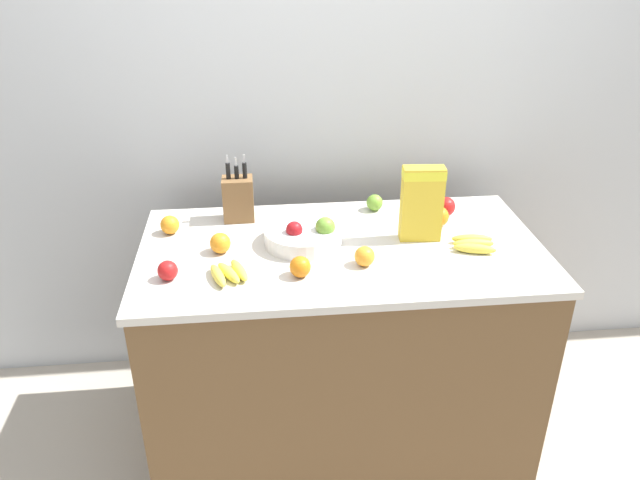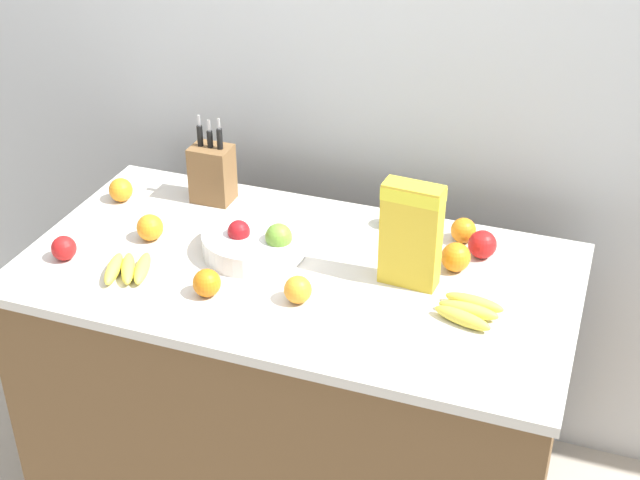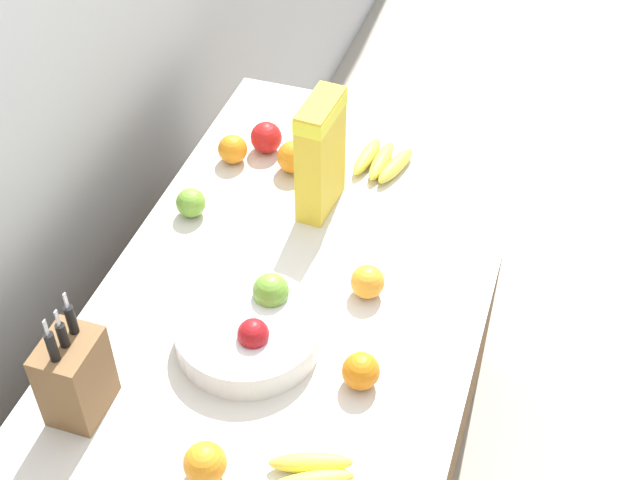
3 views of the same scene
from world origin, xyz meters
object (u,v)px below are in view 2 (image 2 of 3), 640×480
at_px(orange_back_center, 149,228).
at_px(apple_near_bananas, 482,244).
at_px(banana_bunch_left, 128,268).
at_px(orange_near_bowl, 463,230).
at_px(banana_bunch_right, 468,310).
at_px(orange_mid_right, 456,257).
at_px(cereal_box, 411,231).
at_px(orange_by_cereal, 121,190).
at_px(knife_block, 212,173).
at_px(fruit_bowl, 255,241).
at_px(orange_front_right, 298,290).
at_px(apple_rear, 64,248).
at_px(apple_leftmost, 392,216).
at_px(orange_mid_left, 207,283).

bearing_deg(orange_back_center, apple_near_bananas, 14.20).
distance_m(banana_bunch_left, orange_near_bowl, 0.96).
distance_m(orange_near_bowl, orange_back_center, 0.91).
distance_m(banana_bunch_right, orange_mid_right, 0.22).
height_order(cereal_box, orange_by_cereal, cereal_box).
bearing_deg(orange_mid_right, knife_block, 169.74).
height_order(cereal_box, orange_mid_right, cereal_box).
bearing_deg(apple_near_bananas, banana_bunch_right, -85.46).
xyz_separation_m(fruit_bowl, orange_mid_right, (0.56, 0.10, 0.00)).
relative_size(knife_block, orange_front_right, 3.81).
xyz_separation_m(banana_bunch_right, apple_near_bananas, (-0.02, 0.30, 0.02)).
bearing_deg(knife_block, orange_mid_right, -10.26).
bearing_deg(apple_rear, banana_bunch_right, 5.69).
bearing_deg(apple_leftmost, orange_near_bowl, -4.38).
relative_size(apple_rear, orange_back_center, 0.90).
xyz_separation_m(banana_bunch_left, apple_leftmost, (0.61, 0.50, 0.02)).
xyz_separation_m(fruit_bowl, orange_back_center, (-0.32, -0.04, 0.00)).
bearing_deg(apple_leftmost, banana_bunch_left, -140.48).
bearing_deg(orange_mid_left, banana_bunch_left, 176.02).
height_order(orange_front_right, orange_mid_right, orange_mid_right).
height_order(orange_mid_left, orange_back_center, orange_back_center).
height_order(apple_near_bananas, orange_mid_left, apple_near_bananas).
bearing_deg(orange_back_center, fruit_bowl, 7.35).
bearing_deg(banana_bunch_left, orange_mid_left, -3.98).
distance_m(orange_mid_left, orange_by_cereal, 0.62).
height_order(cereal_box, orange_near_bowl, cereal_box).
height_order(cereal_box, apple_rear, cereal_box).
xyz_separation_m(banana_bunch_right, apple_leftmost, (-0.31, 0.38, 0.02)).
height_order(fruit_bowl, apple_near_bananas, fruit_bowl).
distance_m(cereal_box, apple_rear, 0.98).
bearing_deg(banana_bunch_right, orange_by_cereal, 167.95).
xyz_separation_m(orange_front_right, orange_by_cereal, (-0.73, 0.33, 0.00)).
relative_size(knife_block, orange_mid_right, 3.45).
height_order(knife_block, apple_leftmost, knife_block).
xyz_separation_m(apple_rear, orange_by_cereal, (-0.03, 0.36, 0.00)).
bearing_deg(orange_mid_left, cereal_box, 26.27).
xyz_separation_m(fruit_bowl, apple_leftmost, (0.33, 0.28, -0.00)).
bearing_deg(apple_near_bananas, cereal_box, -129.22).
bearing_deg(fruit_bowl, orange_front_right, -43.11).
xyz_separation_m(banana_bunch_right, orange_by_cereal, (-1.16, 0.25, 0.02)).
relative_size(apple_near_bananas, orange_mid_left, 1.07).
relative_size(apple_leftmost, orange_mid_right, 0.86).
xyz_separation_m(knife_block, banana_bunch_left, (-0.03, -0.47, -0.08)).
height_order(orange_mid_left, orange_by_cereal, same).
xyz_separation_m(fruit_bowl, orange_near_bowl, (0.55, 0.26, 0.00)).
bearing_deg(fruit_bowl, apple_rear, -156.24).
height_order(knife_block, orange_by_cereal, knife_block).
relative_size(banana_bunch_right, orange_back_center, 2.24).
height_order(cereal_box, orange_back_center, cereal_box).
distance_m(orange_near_bowl, orange_mid_right, 0.16).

